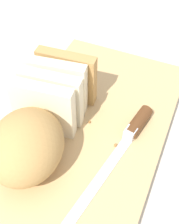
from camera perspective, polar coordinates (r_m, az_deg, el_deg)
name	(u,v)px	position (r m, az deg, el deg)	size (l,w,h in m)	color
ground_plane	(90,131)	(0.55, 0.00, -3.74)	(3.00, 3.00, 0.00)	beige
cutting_board	(90,127)	(0.54, 0.00, -2.94)	(0.44, 0.27, 0.03)	tan
bread_loaf	(39,123)	(0.47, -9.86, -2.14)	(0.25, 0.14, 0.10)	tan
bread_knife	(129,135)	(0.51, 7.76, -4.52)	(0.29, 0.06, 0.02)	silver
crumb_near_knife	(116,145)	(0.50, 5.09, -6.41)	(0.01, 0.01, 0.01)	#996633
crumb_near_loaf	(90,121)	(0.53, 0.19, -1.73)	(0.00, 0.00, 0.00)	#996633
crumb_stray_left	(74,121)	(0.53, -3.02, -1.75)	(0.00, 0.00, 0.00)	#996633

